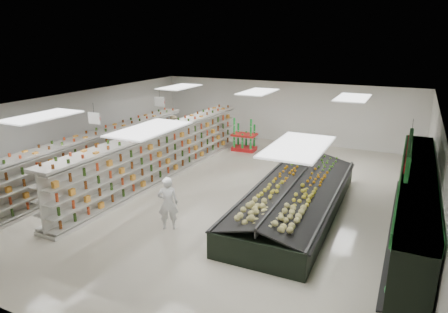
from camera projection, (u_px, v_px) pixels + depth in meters
The scene contains 16 objects.
floor at pixel (218, 190), 14.87m from camera, with size 16.00×16.00×0.00m, color beige.
ceiling at pixel (217, 105), 13.94m from camera, with size 14.00×16.00×0.02m, color white.
wall_back at pixel (284, 112), 21.32m from camera, with size 14.00×0.02×3.20m, color white.
wall_front at pixel (29, 253), 7.50m from camera, with size 14.00×0.02×3.20m, color white.
wall_left at pixel (73, 130), 17.29m from camera, with size 0.02×16.00×3.20m, color white.
wall_right at pixel (434, 177), 11.53m from camera, with size 0.02×16.00×3.20m, color white.
produce_wall_case at pixel (414, 205), 10.53m from camera, with size 0.93×8.00×2.20m.
aisle_sign_near at pixel (94, 118), 13.91m from camera, with size 0.52×0.06×0.75m.
aisle_sign_far at pixel (160, 102), 17.36m from camera, with size 0.52×0.06×0.75m.
hortifruti_banner at pixel (409, 152), 10.24m from camera, with size 0.12×3.20×0.95m.
gondola_left at pixel (103, 156), 16.13m from camera, with size 1.04×10.87×1.88m.
gondola_center at pixel (162, 155), 16.01m from camera, with size 1.15×11.65×2.02m.
produce_island at pixel (295, 197), 12.87m from camera, with size 2.79×7.51×1.12m.
soda_endcap at pixel (244, 136), 19.77m from camera, with size 1.23×0.88×1.52m.
shopper_main at pixel (168, 203), 11.67m from camera, with size 0.59×0.39×1.63m, color white.
shopper_background at pixel (175, 134), 19.55m from camera, with size 0.88×0.54×1.81m, color tan.
Camera 1 is at (6.18, -12.41, 5.52)m, focal length 32.00 mm.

